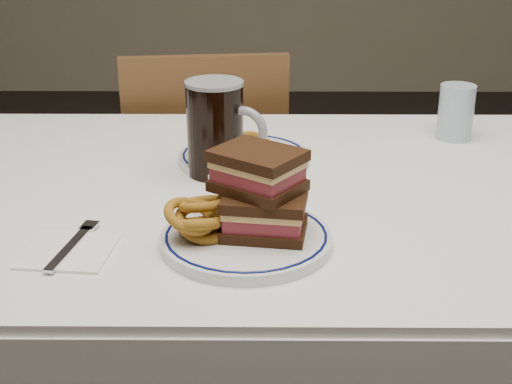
{
  "coord_description": "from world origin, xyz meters",
  "views": [
    {
      "loc": [
        0.0,
        -1.13,
        1.21
      ],
      "look_at": [
        -0.0,
        -0.2,
        0.82
      ],
      "focal_mm": 50.0,
      "sensor_mm": 36.0,
      "label": 1
    }
  ],
  "objects_px": {
    "beer_mug": "(217,128)",
    "main_plate": "(246,238)",
    "chair_far": "(206,193)",
    "reuben_sandwich": "(261,192)",
    "far_plate": "(244,157)"
  },
  "relations": [
    {
      "from": "main_plate",
      "to": "far_plate",
      "type": "relative_size",
      "value": 1.0
    },
    {
      "from": "chair_far",
      "to": "reuben_sandwich",
      "type": "distance_m",
      "value": 0.92
    },
    {
      "from": "chair_far",
      "to": "reuben_sandwich",
      "type": "xyz_separation_m",
      "value": [
        0.15,
        -0.84,
        0.36
      ]
    },
    {
      "from": "chair_far",
      "to": "beer_mug",
      "type": "height_order",
      "value": "beer_mug"
    },
    {
      "from": "reuben_sandwich",
      "to": "beer_mug",
      "type": "distance_m",
      "value": 0.28
    },
    {
      "from": "chair_far",
      "to": "main_plate",
      "type": "xyz_separation_m",
      "value": [
        0.13,
        -0.85,
        0.29
      ]
    },
    {
      "from": "main_plate",
      "to": "beer_mug",
      "type": "distance_m",
      "value": 0.29
    },
    {
      "from": "beer_mug",
      "to": "main_plate",
      "type": "bearing_deg",
      "value": -78.59
    },
    {
      "from": "chair_far",
      "to": "reuben_sandwich",
      "type": "height_order",
      "value": "reuben_sandwich"
    },
    {
      "from": "reuben_sandwich",
      "to": "far_plate",
      "type": "xyz_separation_m",
      "value": [
        -0.03,
        0.33,
        -0.07
      ]
    },
    {
      "from": "chair_far",
      "to": "beer_mug",
      "type": "bearing_deg",
      "value": -83.13
    },
    {
      "from": "main_plate",
      "to": "beer_mug",
      "type": "relative_size",
      "value": 1.45
    },
    {
      "from": "chair_far",
      "to": "beer_mug",
      "type": "relative_size",
      "value": 5.15
    },
    {
      "from": "main_plate",
      "to": "reuben_sandwich",
      "type": "distance_m",
      "value": 0.07
    },
    {
      "from": "chair_far",
      "to": "main_plate",
      "type": "relative_size",
      "value": 3.54
    }
  ]
}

